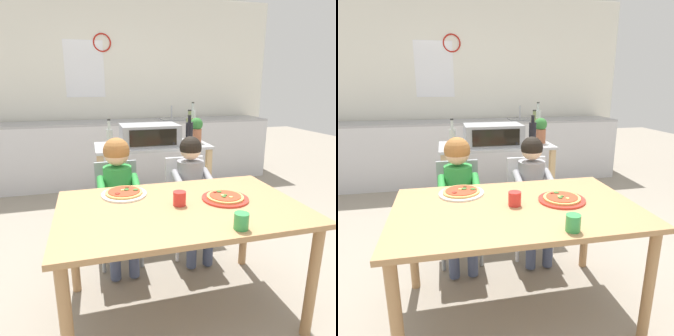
% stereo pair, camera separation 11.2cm
% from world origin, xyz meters
% --- Properties ---
extents(ground_plane, '(12.79, 12.79, 0.00)m').
position_xyz_m(ground_plane, '(0.00, 1.28, 0.00)').
color(ground_plane, gray).
extents(back_wall_tiled, '(4.90, 0.14, 2.70)m').
position_xyz_m(back_wall_tiled, '(-0.00, 3.26, 1.35)').
color(back_wall_tiled, white).
rests_on(back_wall_tiled, ground).
extents(kitchen_counter, '(4.41, 0.60, 1.12)m').
position_xyz_m(kitchen_counter, '(0.00, 2.85, 0.46)').
color(kitchen_counter, silver).
rests_on(kitchen_counter, ground).
extents(kitchen_island_cart, '(1.09, 0.53, 0.86)m').
position_xyz_m(kitchen_island_cart, '(0.09, 1.25, 0.58)').
color(kitchen_island_cart, '#B7BABF').
rests_on(kitchen_island_cart, ground).
extents(toaster_oven, '(0.55, 0.37, 0.20)m').
position_xyz_m(toaster_oven, '(0.07, 1.23, 0.96)').
color(toaster_oven, '#999BA0').
rests_on(toaster_oven, kitchen_island_cart).
extents(bottle_squat_spirits, '(0.08, 0.08, 0.32)m').
position_xyz_m(bottle_squat_spirits, '(0.52, 1.38, 0.99)').
color(bottle_squat_spirits, olive).
rests_on(bottle_squat_spirits, kitchen_island_cart).
extents(bottle_dark_olive_oil, '(0.07, 0.07, 0.30)m').
position_xyz_m(bottle_dark_olive_oil, '(0.40, 1.04, 0.99)').
color(bottle_dark_olive_oil, black).
rests_on(bottle_dark_olive_oil, kitchen_island_cart).
extents(bottle_brown_beer, '(0.06, 0.06, 0.28)m').
position_xyz_m(bottle_brown_beer, '(-0.32, 1.05, 0.97)').
color(bottle_brown_beer, '#ADB7B2').
rests_on(bottle_brown_beer, kitchen_island_cart).
extents(bottle_slim_sauce, '(0.06, 0.06, 0.39)m').
position_xyz_m(bottle_slim_sauce, '(0.58, 1.47, 1.02)').
color(bottle_slim_sauce, '#ADB7B2').
rests_on(bottle_slim_sauce, kitchen_island_cart).
extents(potted_herb_plant, '(0.13, 0.13, 0.25)m').
position_xyz_m(potted_herb_plant, '(0.54, 1.23, 1.00)').
color(potted_herb_plant, '#9E5B3D').
rests_on(potted_herb_plant, kitchen_island_cart).
extents(dining_table, '(1.43, 0.88, 0.74)m').
position_xyz_m(dining_table, '(0.00, 0.00, 0.64)').
color(dining_table, '#AD7F51').
rests_on(dining_table, ground).
extents(dining_chair_left, '(0.36, 0.36, 0.81)m').
position_xyz_m(dining_chair_left, '(-0.30, 0.74, 0.48)').
color(dining_chair_left, gray).
rests_on(dining_chair_left, ground).
extents(dining_chair_right, '(0.36, 0.36, 0.81)m').
position_xyz_m(dining_chair_right, '(0.29, 0.75, 0.48)').
color(dining_chair_right, silver).
rests_on(dining_chair_right, ground).
extents(child_in_green_shirt, '(0.32, 0.42, 1.02)m').
position_xyz_m(child_in_green_shirt, '(-0.30, 0.63, 0.68)').
color(child_in_green_shirt, '#424C6B').
rests_on(child_in_green_shirt, ground).
extents(child_in_grey_shirt, '(0.32, 0.42, 1.01)m').
position_xyz_m(child_in_grey_shirt, '(0.29, 0.62, 0.65)').
color(child_in_grey_shirt, '#424C6B').
rests_on(child_in_grey_shirt, ground).
extents(pizza_plate_white, '(0.29, 0.29, 0.03)m').
position_xyz_m(pizza_plate_white, '(-0.30, 0.26, 0.75)').
color(pizza_plate_white, white).
rests_on(pizza_plate_white, dining_table).
extents(pizza_plate_red_rimmed, '(0.29, 0.29, 0.03)m').
position_xyz_m(pizza_plate_red_rimmed, '(0.29, 0.02, 0.75)').
color(pizza_plate_red_rimmed, red).
rests_on(pizza_plate_red_rimmed, dining_table).
extents(drinking_cup_green, '(0.07, 0.07, 0.08)m').
position_xyz_m(drinking_cup_green, '(0.20, -0.36, 0.78)').
color(drinking_cup_green, green).
rests_on(drinking_cup_green, dining_table).
extents(drinking_cup_red, '(0.08, 0.08, 0.08)m').
position_xyz_m(drinking_cup_red, '(-0.01, 0.01, 0.78)').
color(drinking_cup_red, red).
rests_on(drinking_cup_red, dining_table).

